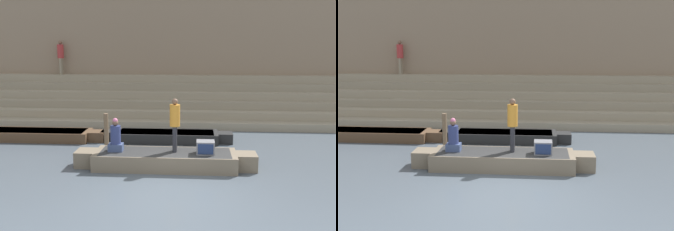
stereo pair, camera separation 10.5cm
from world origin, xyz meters
TOP-DOWN VIEW (x-y plane):
  - ground_plane at (0.00, 0.00)m, footprint 120.00×120.00m
  - ghat_steps at (0.00, 9.50)m, footprint 36.00×3.65m
  - back_wall at (0.00, 11.41)m, footprint 34.20×1.28m
  - rowboat_main at (-0.31, 2.10)m, footprint 5.51×1.42m
  - person_standing at (-0.03, 2.19)m, footprint 0.31×0.31m
  - person_rowing at (-1.83, 2.11)m, footprint 0.44×0.34m
  - tv_set at (0.90, 2.01)m, footprint 0.54×0.45m
  - moored_boat_shore at (-5.70, 5.17)m, footprint 5.62×1.15m
  - moored_boat_distant at (-0.52, 5.26)m, footprint 5.05×1.15m
  - mooring_post at (-2.64, 4.33)m, footprint 0.16×0.16m
  - person_on_steps at (-6.35, 10.51)m, footprint 0.32×0.32m

SIDE VIEW (x-z plane):
  - ground_plane at x=0.00m, z-range 0.00..0.00m
  - moored_boat_shore at x=-5.70m, z-range 0.01..0.40m
  - moored_boat_distant at x=-0.52m, z-range 0.01..0.40m
  - rowboat_main at x=-0.31m, z-range 0.02..0.51m
  - mooring_post at x=-2.64m, z-range 0.00..1.24m
  - tv_set at x=0.90m, z-range 0.50..0.89m
  - ghat_steps at x=0.00m, z-range -0.29..1.81m
  - person_rowing at x=-1.83m, z-range 0.40..1.42m
  - person_standing at x=-0.03m, z-range 0.63..2.26m
  - back_wall at x=0.00m, z-range -0.03..6.21m
  - person_on_steps at x=-6.35m, z-range 2.24..3.96m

